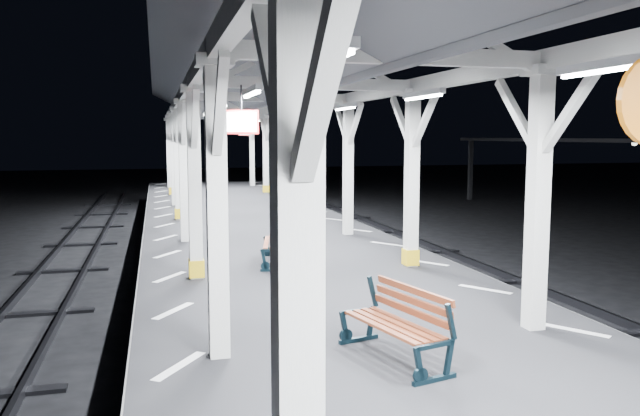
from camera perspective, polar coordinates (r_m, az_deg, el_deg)
name	(u,v)px	position (r m, az deg, el deg)	size (l,w,h in m)	color
ground	(339,363)	(9.84, 1.78, -14.00)	(120.00, 120.00, 0.00)	black
platform	(339,332)	(9.68, 1.79, -11.23)	(6.00, 50.00, 1.00)	black
hazard_stripes_left	(174,311)	(9.16, -13.24, -9.14)	(1.00, 48.00, 0.01)	silver
hazard_stripes_right	(485,289)	(10.48, 14.85, -7.19)	(1.00, 48.00, 0.01)	silver
track_right	(616,332)	(12.15, 25.41, -10.22)	(2.20, 60.00, 0.16)	#2D2D33
canopy	(341,60)	(9.26, 1.91, 13.39)	(5.40, 49.00, 4.65)	silver
bench_near	(400,321)	(7.04, 7.31, -10.25)	(0.88, 1.56, 0.80)	black
bench_mid	(280,241)	(12.11, -3.64, -3.03)	(0.86, 1.61, 0.83)	black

